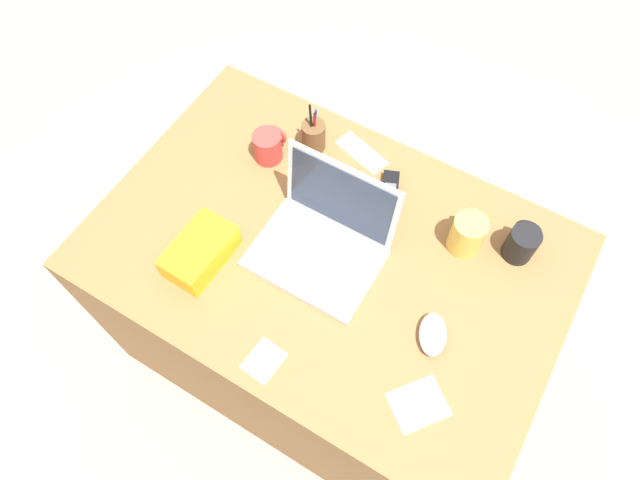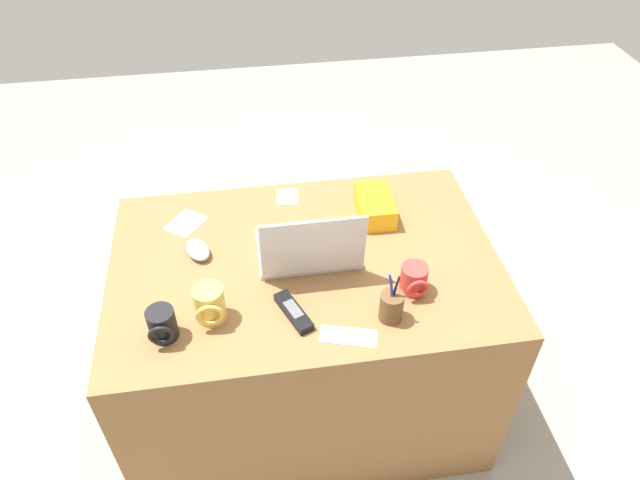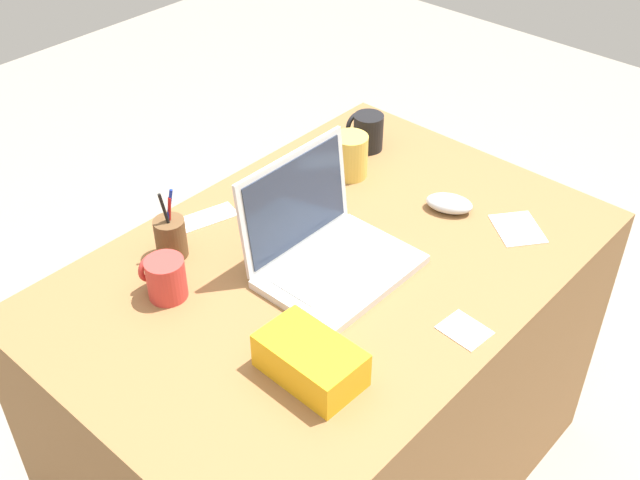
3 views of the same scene
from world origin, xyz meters
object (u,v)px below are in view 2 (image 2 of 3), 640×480
at_px(pen_holder, 391,306).
at_px(snack_bag, 375,206).
at_px(laptop, 310,248).
at_px(coffee_mug_spare, 162,325).
at_px(cordless_phone, 293,312).
at_px(coffee_mug_white, 210,304).
at_px(computer_mouse, 198,250).
at_px(coffee_mug_tall, 414,280).

bearing_deg(pen_holder, snack_bag, -97.19).
xyz_separation_m(laptop, snack_bag, (-0.25, -0.19, -0.01)).
relative_size(coffee_mug_spare, cordless_phone, 0.59).
xyz_separation_m(coffee_mug_white, snack_bag, (-0.56, -0.38, -0.02)).
relative_size(laptop, snack_bag, 1.67).
xyz_separation_m(cordless_phone, pen_holder, (-0.27, 0.05, 0.04)).
relative_size(computer_mouse, coffee_mug_spare, 1.14).
bearing_deg(pen_holder, coffee_mug_white, -8.60).
distance_m(pen_holder, snack_bag, 0.46).
distance_m(coffee_mug_spare, cordless_phone, 0.36).
bearing_deg(cordless_phone, computer_mouse, -47.91).
relative_size(laptop, coffee_mug_tall, 3.47).
bearing_deg(coffee_mug_white, snack_bag, -145.53).
bearing_deg(coffee_mug_tall, laptop, -32.32).
bearing_deg(laptop, computer_mouse, -12.44).
relative_size(cordless_phone, pen_holder, 0.98).
xyz_separation_m(cordless_phone, snack_bag, (-0.33, -0.41, 0.03)).
bearing_deg(coffee_mug_tall, pen_holder, 45.58).
bearing_deg(snack_bag, laptop, 36.56).
relative_size(laptop, coffee_mug_spare, 3.31).
bearing_deg(cordless_phone, pen_holder, 169.19).
relative_size(computer_mouse, coffee_mug_tall, 1.19).
bearing_deg(coffee_mug_spare, computer_mouse, -105.61).
bearing_deg(snack_bag, cordless_phone, 51.16).
bearing_deg(coffee_mug_spare, pen_holder, 177.52).
height_order(laptop, coffee_mug_spare, laptop).
height_order(cordless_phone, pen_holder, pen_holder).
bearing_deg(pen_holder, computer_mouse, -32.95).
height_order(coffee_mug_spare, snack_bag, coffee_mug_spare).
bearing_deg(coffee_mug_tall, cordless_phone, 6.58).
distance_m(laptop, coffee_mug_spare, 0.50).
bearing_deg(coffee_mug_spare, coffee_mug_tall, -174.77).
bearing_deg(coffee_mug_tall, coffee_mug_spare, 5.23).
bearing_deg(snack_bag, coffee_mug_spare, 32.14).
xyz_separation_m(computer_mouse, pen_holder, (-0.54, 0.35, 0.03)).
bearing_deg(coffee_mug_white, computer_mouse, -81.91).
bearing_deg(coffee_mug_tall, computer_mouse, -22.11).
distance_m(coffee_mug_tall, coffee_mug_spare, 0.72).
bearing_deg(coffee_mug_white, pen_holder, 171.40).
height_order(coffee_mug_white, pen_holder, pen_holder).
distance_m(coffee_mug_white, snack_bag, 0.68).
relative_size(coffee_mug_white, coffee_mug_tall, 1.19).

